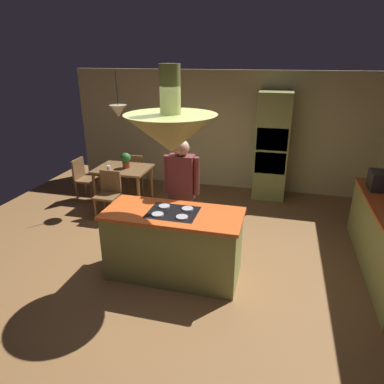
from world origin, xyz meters
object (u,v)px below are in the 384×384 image
(chair_at_corner, at_px, (83,176))
(potted_plant_on_table, at_px, (126,159))
(dining_table, at_px, (123,173))
(cup_on_table, at_px, (109,168))
(oven_tower, at_px, (272,147))
(chair_by_back_wall, at_px, (136,171))
(kitchen_island, at_px, (174,244))
(person_at_island, at_px, (182,189))
(chair_facing_island, at_px, (109,191))

(chair_at_corner, relative_size, potted_plant_on_table, 2.90)
(dining_table, relative_size, cup_on_table, 11.54)
(oven_tower, bearing_deg, chair_at_corner, -162.82)
(potted_plant_on_table, bearing_deg, dining_table, -160.01)
(chair_at_corner, xyz_separation_m, potted_plant_on_table, (0.97, 0.02, 0.42))
(chair_by_back_wall, relative_size, chair_at_corner, 1.00)
(oven_tower, height_order, dining_table, oven_tower)
(potted_plant_on_table, bearing_deg, kitchen_island, -52.45)
(dining_table, height_order, person_at_island, person_at_island)
(chair_at_corner, bearing_deg, potted_plant_on_table, -88.55)
(chair_facing_island, bearing_deg, dining_table, 90.00)
(chair_by_back_wall, relative_size, potted_plant_on_table, 2.90)
(dining_table, xyz_separation_m, potted_plant_on_table, (0.07, 0.02, 0.28))
(dining_table, bearing_deg, chair_facing_island, -90.00)
(potted_plant_on_table, xyz_separation_m, cup_on_table, (-0.26, -0.23, -0.12))
(oven_tower, xyz_separation_m, potted_plant_on_table, (-2.73, -1.12, -0.16))
(chair_facing_island, bearing_deg, cup_on_table, 114.15)
(dining_table, relative_size, person_at_island, 0.60)
(cup_on_table, bearing_deg, chair_facing_island, -65.85)
(oven_tower, height_order, potted_plant_on_table, oven_tower)
(chair_by_back_wall, distance_m, chair_at_corner, 1.10)
(oven_tower, height_order, cup_on_table, oven_tower)
(chair_by_back_wall, bearing_deg, chair_at_corner, 35.18)
(chair_at_corner, bearing_deg, dining_table, -90.00)
(chair_by_back_wall, xyz_separation_m, cup_on_table, (-0.19, -0.84, 0.30))
(dining_table, bearing_deg, potted_plant_on_table, 19.99)
(chair_by_back_wall, bearing_deg, person_at_island, 128.24)
(chair_facing_island, height_order, chair_at_corner, same)
(cup_on_table, bearing_deg, chair_at_corner, 163.75)
(chair_by_back_wall, bearing_deg, dining_table, 90.00)
(person_at_island, relative_size, chair_facing_island, 1.99)
(person_at_island, xyz_separation_m, chair_at_corner, (-2.52, 1.43, -0.50))
(person_at_island, distance_m, potted_plant_on_table, 2.13)
(dining_table, relative_size, potted_plant_on_table, 3.46)
(oven_tower, bearing_deg, kitchen_island, -108.74)
(kitchen_island, relative_size, chair_facing_island, 2.08)
(chair_by_back_wall, xyz_separation_m, potted_plant_on_table, (0.07, -0.61, 0.42))
(chair_at_corner, distance_m, potted_plant_on_table, 1.05)
(chair_by_back_wall, height_order, potted_plant_on_table, potted_plant_on_table)
(dining_table, bearing_deg, chair_by_back_wall, 90.00)
(dining_table, height_order, chair_by_back_wall, chair_by_back_wall)
(kitchen_island, xyz_separation_m, chair_at_corner, (-2.60, 2.10, 0.03))
(dining_table, bearing_deg, person_at_island, -41.33)
(potted_plant_on_table, bearing_deg, chair_by_back_wall, 96.29)
(person_at_island, bearing_deg, cup_on_table, 146.04)
(kitchen_island, height_order, oven_tower, oven_tower)
(dining_table, xyz_separation_m, chair_at_corner, (-0.90, -0.00, -0.15))
(kitchen_island, distance_m, chair_at_corner, 3.34)
(oven_tower, distance_m, chair_facing_island, 3.37)
(person_at_island, relative_size, cup_on_table, 19.25)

